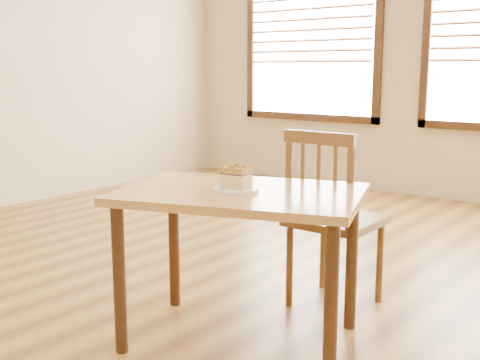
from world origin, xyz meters
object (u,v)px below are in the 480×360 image
object	(u,v)px
cafe_chair_main	(332,218)
cake_slice	(236,176)
cafe_table_main	(241,212)
plate	(236,190)

from	to	relation	value
cafe_chair_main	cake_slice	size ratio (longest dim) A/B	7.14
cafe_table_main	plate	world-z (taller)	plate
cake_slice	plate	bearing A→B (deg)	-39.98
cafe_table_main	plate	distance (m)	0.12
cake_slice	cafe_table_main	bearing A→B (deg)	85.92
cafe_table_main	plate	size ratio (longest dim) A/B	6.16
plate	cake_slice	xyz separation A→B (m)	(-0.00, 0.00, 0.07)
cafe_table_main	cafe_chair_main	bearing A→B (deg)	58.07
cafe_table_main	plate	xyz separation A→B (m)	(0.00, -0.04, 0.12)
plate	cafe_table_main	bearing A→B (deg)	93.85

